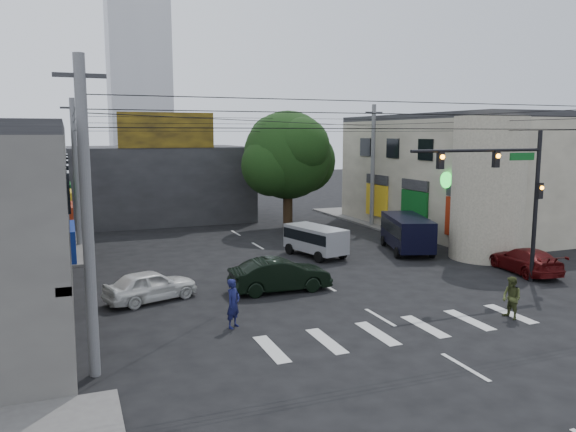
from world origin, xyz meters
TOP-DOWN VIEW (x-y plane):
  - ground at (0.00, 0.00)m, footprint 160.00×160.00m
  - sidewalk_far_right at (18.00, 18.00)m, footprint 16.00×16.00m
  - building_right at (18.00, 13.00)m, footprint 14.00×18.00m
  - corner_column at (11.00, 4.00)m, footprint 4.00×4.00m
  - building_far at (-4.00, 26.00)m, footprint 14.00×10.00m
  - billboard at (-4.00, 21.10)m, footprint 7.00×0.30m
  - tower_distant at (0.00, 70.00)m, footprint 9.00×9.00m
  - street_tree at (4.00, 17.00)m, footprint 6.40×6.40m
  - traffic_gantry at (7.82, -1.00)m, footprint 7.10×0.35m
  - utility_pole_near_left at (-10.50, -4.50)m, footprint 0.32×0.32m
  - utility_pole_far_left at (-10.50, 16.00)m, footprint 0.32×0.32m
  - utility_pole_far_right at (10.50, 16.00)m, footprint 0.32×0.32m
  - dark_sedan at (-2.30, 1.87)m, footprint 1.82×4.61m
  - white_compact at (-7.92, 2.49)m, footprint 3.87×4.85m
  - maroon_sedan at (10.50, 0.47)m, footprint 3.08×4.98m
  - silver_minivan at (2.14, 7.87)m, footprint 4.84×3.59m
  - navy_van at (7.81, 7.12)m, footprint 6.53×5.23m
  - traffic_officer at (-5.57, -2.00)m, footprint 1.09×1.09m
  - pedestrian_olive at (4.60, -4.94)m, footprint 0.85×0.69m

SIDE VIEW (x-z plane):
  - ground at x=0.00m, z-range 0.00..0.00m
  - sidewalk_far_right at x=18.00m, z-range 0.00..0.15m
  - maroon_sedan at x=10.50m, z-range 0.00..1.30m
  - white_compact at x=-7.92m, z-range 0.00..1.34m
  - dark_sedan at x=-2.30m, z-range 0.00..1.49m
  - pedestrian_olive at x=4.60m, z-range 0.00..1.64m
  - silver_minivan at x=2.14m, z-range 0.00..1.74m
  - traffic_officer at x=-5.57m, z-range 0.00..1.82m
  - navy_van at x=7.81m, z-range 0.00..2.12m
  - building_far at x=-4.00m, z-range 0.00..6.00m
  - building_right at x=18.00m, z-range 0.00..8.00m
  - corner_column at x=11.00m, z-range 0.00..8.00m
  - utility_pole_near_left at x=-10.50m, z-range 0.00..9.20m
  - utility_pole_far_left at x=-10.50m, z-range 0.00..9.20m
  - utility_pole_far_right at x=10.50m, z-range 0.00..9.20m
  - traffic_gantry at x=7.82m, z-range 1.23..8.43m
  - street_tree at x=4.00m, z-range 1.12..9.82m
  - billboard at x=-4.00m, z-range 6.00..8.60m
  - tower_distant at x=0.00m, z-range 0.00..44.00m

